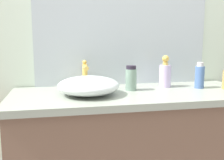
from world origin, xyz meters
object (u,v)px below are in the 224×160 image
(sink_basin, at_px, (89,86))
(perfume_bottle, at_px, (131,78))
(spray_can, at_px, (200,76))
(lotion_bottle, at_px, (165,74))

(sink_basin, height_order, perfume_bottle, perfume_bottle)
(sink_basin, distance_m, spray_can, 0.71)
(lotion_bottle, distance_m, perfume_bottle, 0.25)
(sink_basin, bearing_deg, perfume_bottle, 15.29)
(sink_basin, xyz_separation_m, perfume_bottle, (0.26, 0.07, 0.02))
(spray_can, bearing_deg, perfume_bottle, 178.17)
(lotion_bottle, height_order, spray_can, lotion_bottle)
(lotion_bottle, xyz_separation_m, perfume_bottle, (-0.24, -0.06, -0.01))
(perfume_bottle, bearing_deg, lotion_bottle, 14.12)
(lotion_bottle, xyz_separation_m, spray_can, (0.20, -0.08, -0.01))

